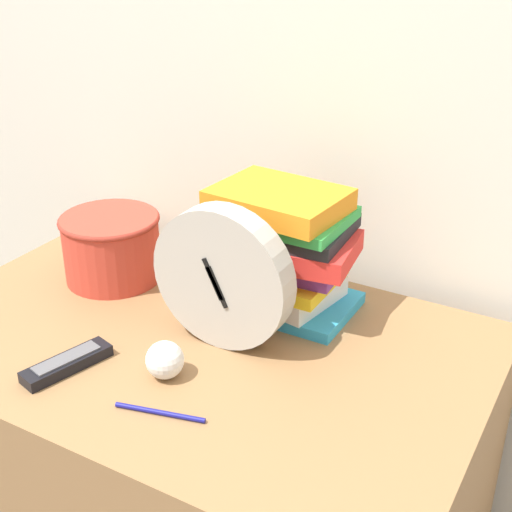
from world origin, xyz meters
The scene contains 8 objects.
wall_back centered at (0.00, 0.74, 1.20)m, with size 6.00×0.04×2.40m.
desk centered at (0.00, 0.33, 0.35)m, with size 1.04×0.67×0.71m.
desk_clock centered at (0.06, 0.35, 0.84)m, with size 0.26×0.05×0.26m.
book_stack centered at (0.10, 0.51, 0.84)m, with size 0.27×0.21×0.24m.
basket centered at (-0.27, 0.44, 0.78)m, with size 0.20×0.20×0.14m.
tv_remote centered at (-0.13, 0.15, 0.72)m, with size 0.08×0.16×0.02m.
crumpled_paper_ball centered at (0.03, 0.21, 0.74)m, with size 0.06×0.06×0.06m.
pen centered at (0.08, 0.13, 0.71)m, with size 0.14×0.04×0.01m.
Camera 1 is at (0.64, -0.55, 1.41)m, focal length 50.00 mm.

